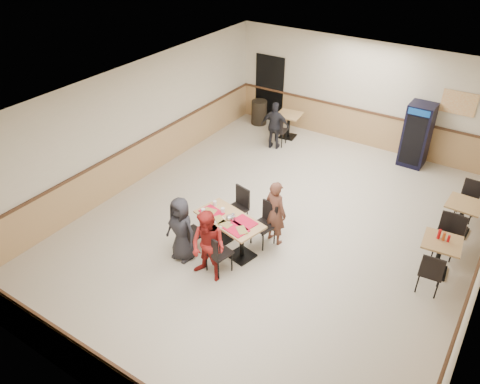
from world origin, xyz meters
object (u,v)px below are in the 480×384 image
Objects in this scene: lone_diner at (275,126)px; back_table at (289,122)px; side_table_far at (462,213)px; trash_bin at (259,112)px; main_table at (230,229)px; diner_woman_right at (208,247)px; diner_woman_left at (181,229)px; diner_man_opposite at (275,212)px; pepsi_cooler at (417,135)px; side_table_near at (440,252)px.

lone_diner is 0.87m from back_table.
trash_bin is at bearing 159.48° from side_table_far.
diner_woman_right reaches higher than main_table.
diner_woman_left is at bearing -82.04° from back_table.
main_table is at bearing -74.35° from back_table.
lone_diner is at bearing -46.84° from diner_man_opposite.
diner_woman_left is at bearing 168.86° from diner_woman_right.
trash_bin is at bearing 128.72° from main_table.
diner_woman_right is at bearing -105.88° from pepsi_cooler.
lone_diner is 1.88× the size of side_table_far.
side_table_far is (3.70, 4.13, -0.26)m from diner_woman_right.
diner_woman_left is 5.00m from side_table_near.
diner_woman_right is (0.15, -0.92, 0.24)m from main_table.
diner_woman_right reaches higher than side_table_near.
main_table is at bearing 62.54° from diner_man_opposite.
back_table reaches higher than side_table_far.
diner_woman_right reaches higher than back_table.
diner_woman_left is at bearing -151.79° from side_table_near.
main_table is at bearing 52.48° from diner_woman_left.
back_table is at bearing -51.60° from diner_man_opposite.
diner_man_opposite is 5.98m from trash_bin.
pepsi_cooler is (-1.65, 4.09, 0.37)m from side_table_near.
main_table is at bearing -109.73° from pepsi_cooler.
main_table is 6.10m from pepsi_cooler.
back_table is (-2.13, 4.57, -0.23)m from diner_man_opposite.
main_table and trash_bin have the same top height.
back_table is 3.64m from pepsi_cooler.
main_table is 1.12× the size of lone_diner.
diner_man_opposite is 1.05× the size of lone_diner.
diner_man_opposite reaches higher than back_table.
main_table is 2.09× the size of side_table_far.
pepsi_cooler is (2.11, 5.71, 0.35)m from main_table.
side_table_far is 0.95× the size of back_table.
diner_man_opposite reaches higher than side_table_near.
pepsi_cooler is at bearing 111.93° from side_table_near.
diner_woman_right is at bearing -131.84° from side_table_far.
diner_woman_left reaches higher than side_table_near.
back_table is (-5.25, 3.69, -0.00)m from side_table_near.
pepsi_cooler is 2.25× the size of trash_bin.
diner_woman_left is 1.01× the size of lone_diner.
trash_bin is (-2.73, 5.66, -0.13)m from main_table.
side_table_near is (3.12, 0.88, -0.23)m from diner_man_opposite.
lone_diner is at bearing 121.40° from main_table.
side_table_near is (4.40, 2.36, -0.21)m from diner_woman_left.
diner_woman_left reaches higher than lone_diner.
trash_bin is at bearing -42.16° from diner_man_opposite.
diner_woman_right is 4.42m from side_table_near.
lone_diner reaches higher than side_table_far.
side_table_near is (3.61, 2.54, -0.25)m from diner_woman_right.
lone_diner is at bearing 151.48° from side_table_near.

